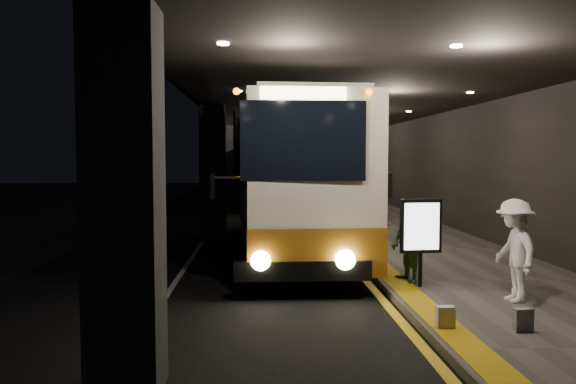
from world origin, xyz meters
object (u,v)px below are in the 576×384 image
object	(u,v)px
coach_second	(278,173)
stanchion_post	(372,239)
passenger_boarding	(381,229)
coach_main	(287,183)
passenger_waiting_white	(514,250)
bag_plain	(445,317)
bag_polka	(523,320)
passenger_waiting_green	(407,244)
info_sign	(421,228)

from	to	relation	value
coach_second	stanchion_post	size ratio (longest dim) A/B	11.32
coach_second	passenger_boarding	distance (m)	19.06
coach_second	passenger_boarding	xyz separation A→B (m)	(1.80, -18.97, -0.75)
coach_main	passenger_waiting_white	distance (m)	7.99
coach_second	bag_plain	size ratio (longest dim) A/B	36.21
coach_main	bag_plain	bearing A→B (deg)	-79.59
bag_polka	bag_plain	size ratio (longest dim) A/B	1.03
coach_second	stanchion_post	bearing A→B (deg)	-87.01
coach_second	passenger_waiting_green	bearing A→B (deg)	-86.98
bag_plain	info_sign	size ratio (longest dim) A/B	0.19
info_sign	stanchion_post	bearing A→B (deg)	94.40
coach_main	bag_polka	world-z (taller)	coach_main
coach_second	passenger_waiting_white	xyz separation A→B (m)	(3.47, -22.23, -0.73)
coach_main	info_sign	bearing A→B (deg)	-70.64
passenger_waiting_white	bag_plain	size ratio (longest dim) A/B	5.52
passenger_waiting_green	bag_polka	bearing A→B (deg)	-1.87
bag_polka	info_sign	distance (m)	3.13
passenger_waiting_white	info_sign	size ratio (longest dim) A/B	1.05
passenger_boarding	bag_plain	world-z (taller)	passenger_boarding
info_sign	stanchion_post	size ratio (longest dim) A/B	1.64
passenger_waiting_white	stanchion_post	bearing A→B (deg)	-158.11
coach_second	passenger_waiting_green	distance (m)	20.72
bag_polka	info_sign	world-z (taller)	info_sign
coach_second	info_sign	size ratio (longest dim) A/B	6.90
passenger_waiting_green	bag_plain	world-z (taller)	passenger_waiting_green
bag_polka	stanchion_post	world-z (taller)	stanchion_post
coach_main	passenger_waiting_green	bearing A→B (deg)	-70.35
coach_main	info_sign	distance (m)	6.34
passenger_waiting_green	stanchion_post	world-z (taller)	passenger_waiting_green
coach_second	bag_plain	bearing A→B (deg)	-88.29
coach_main	info_sign	size ratio (longest dim) A/B	7.46
coach_main	bag_polka	distance (m)	9.40
coach_second	passenger_boarding	size ratio (longest dim) A/B	6.72
bag_plain	info_sign	bearing A→B (deg)	81.62
coach_second	info_sign	world-z (taller)	coach_second
coach_second	passenger_waiting_white	bearing A→B (deg)	-83.61
bag_polka	passenger_waiting_green	bearing A→B (deg)	104.18
passenger_waiting_white	info_sign	world-z (taller)	passenger_waiting_white
passenger_waiting_white	info_sign	xyz separation A→B (m)	(-1.34, 1.18, 0.26)
passenger_waiting_green	info_sign	bearing A→B (deg)	2.28
passenger_boarding	info_sign	xyz separation A→B (m)	(0.34, -2.09, 0.28)
passenger_boarding	info_sign	bearing A→B (deg)	-168.76
coach_second	bag_polka	xyz separation A→B (m)	(2.83, -23.94, -1.47)
passenger_boarding	bag_polka	world-z (taller)	passenger_boarding
coach_second	bag_plain	world-z (taller)	coach_second
passenger_boarding	passenger_waiting_green	distance (m)	1.66
bag_plain	info_sign	xyz separation A→B (m)	(0.39, 2.67, 1.00)
passenger_boarding	info_sign	size ratio (longest dim) A/B	1.03
passenger_boarding	info_sign	distance (m)	2.13
coach_main	stanchion_post	size ratio (longest dim) A/B	12.25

